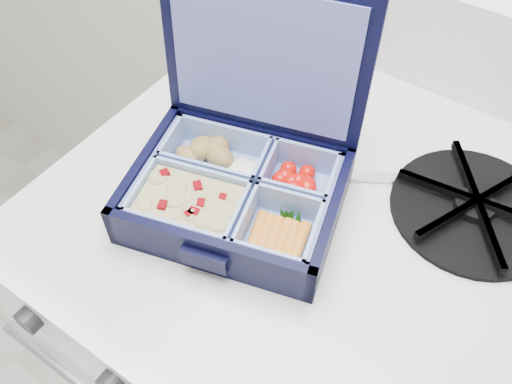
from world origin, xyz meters
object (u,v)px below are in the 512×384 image
Objects in this scene: bento_box at (236,194)px; fork at (372,177)px; stove at (302,349)px; burner_grate at (475,204)px.

bento_box is 0.16m from fork.
stove is 0.42m from fork.
bento_box is 0.25m from burner_grate.
bento_box is (-0.07, -0.08, 0.44)m from stove.
burner_grate is at bearing 69.65° from fork.
bento_box is at bearing -131.34° from stove.
fork is (0.10, 0.12, -0.02)m from bento_box.
burner_grate reaches higher than stove.
burner_grate reaches higher than fork.
stove is 4.81× the size of burner_grate.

